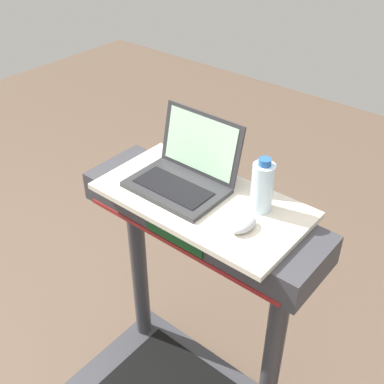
{
  "coord_description": "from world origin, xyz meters",
  "views": [
    {
      "loc": [
        0.81,
        -0.34,
        2.03
      ],
      "look_at": [
        0.0,
        0.65,
        1.13
      ],
      "focal_mm": 45.34,
      "sensor_mm": 36.0,
      "label": 1
    }
  ],
  "objects": [
    {
      "name": "desk_board",
      "position": [
        0.0,
        0.7,
        1.07
      ],
      "size": [
        0.72,
        0.38,
        0.02
      ],
      "primitive_type": "cube",
      "color": "beige",
      "rests_on": "treadmill_base"
    },
    {
      "name": "laptop",
      "position": [
        -0.1,
        0.72,
        1.13
      ],
      "size": [
        0.33,
        0.27,
        0.23
      ],
      "rotation": [
        0.0,
        0.0,
        0.0
      ],
      "color": "#2D2D30",
      "rests_on": "desk_board"
    },
    {
      "name": "computer_mouse",
      "position": [
        0.2,
        0.65,
        1.1
      ],
      "size": [
        0.07,
        0.11,
        0.03
      ],
      "primitive_type": "ellipsoid",
      "rotation": [
        0.0,
        0.0,
        -0.12
      ],
      "color": "#B2B2B7",
      "rests_on": "desk_board"
    },
    {
      "name": "water_bottle",
      "position": [
        0.19,
        0.77,
        1.17
      ],
      "size": [
        0.07,
        0.07,
        0.19
      ],
      "color": "silver",
      "rests_on": "desk_board"
    }
  ]
}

